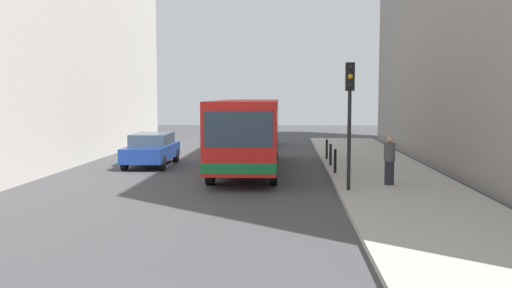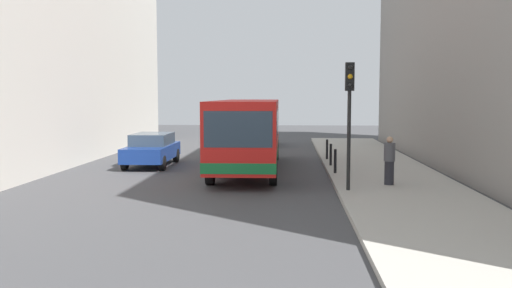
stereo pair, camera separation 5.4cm
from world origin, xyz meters
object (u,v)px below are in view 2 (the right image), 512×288
bollard_near (335,161)px  bollard_mid (331,155)px  bus (248,130)px  pedestrian_near_signal (389,161)px  bollard_far (327,149)px  car_behind_bus (258,134)px  car_beside_bus (152,149)px  traffic_light (349,102)px

bollard_near → bollard_mid: same height
bus → bollard_near: (3.57, -1.75, -1.10)m
bus → pedestrian_near_signal: size_ratio=6.65×
bollard_far → pedestrian_near_signal: bearing=-78.0°
bollard_near → car_behind_bus: bearing=106.0°
car_beside_bus → pedestrian_near_signal: 11.24m
pedestrian_near_signal → bollard_near: bearing=-64.7°
car_behind_bus → traffic_light: traffic_light is taller
traffic_light → bollard_near: bearing=91.4°
bollard_mid → traffic_light: bearing=-89.1°
traffic_light → pedestrian_near_signal: traffic_light is taller
bollard_far → pedestrian_near_signal: (1.62, -7.58, 0.35)m
car_beside_bus → bollard_far: car_beside_bus is taller
car_beside_bus → pedestrian_near_signal: pedestrian_near_signal is taller
bus → bollard_mid: 3.79m
bollard_near → bollard_far: size_ratio=1.00×
car_behind_bus → bollard_mid: car_behind_bus is taller
traffic_light → bollard_far: (-0.10, 8.77, -2.38)m
bollard_mid → car_behind_bus: bearing=109.3°
bus → bollard_near: bus is taller
bollard_mid → pedestrian_near_signal: size_ratio=0.57×
bollard_far → bollard_near: bearing=-90.0°
bus → traffic_light: 6.91m
car_beside_bus → traffic_light: bearing=139.4°
pedestrian_near_signal → bollard_mid: bearing=-77.6°
bollard_far → bus: bearing=-139.4°
pedestrian_near_signal → bus: bearing=-46.0°
bus → bollard_near: bearing=153.0°
car_behind_bus → traffic_light: 17.81m
car_behind_bus → pedestrian_near_signal: size_ratio=2.72×
car_behind_bus → bollard_mid: 11.52m
car_behind_bus → bollard_near: 13.82m
car_beside_bus → bollard_far: (8.08, 1.89, -0.16)m
car_behind_bus → bollard_mid: (3.80, -10.87, -0.16)m
traffic_light → car_beside_bus: bearing=139.9°
bus → car_beside_bus: (-4.51, 1.17, -0.94)m
bollard_near → pedestrian_near_signal: (1.62, -2.76, 0.35)m
bus → car_behind_bus: (-0.23, 11.53, -0.94)m
bus → bollard_far: bus is taller
bollard_mid → pedestrian_near_signal: bearing=-72.6°
pedestrian_near_signal → car_beside_bus: bearing=-35.4°
bollard_far → pedestrian_near_signal: 7.76m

